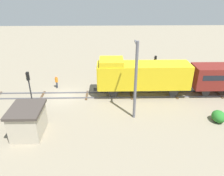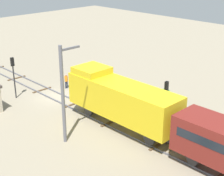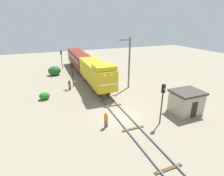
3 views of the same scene
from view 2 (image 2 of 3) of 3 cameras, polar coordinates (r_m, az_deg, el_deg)
name	(u,v)px [view 2 (image 2 of 3)]	position (r m, az deg, el deg)	size (l,w,h in m)	color
ground_plane	(57,97)	(37.34, -9.18, -1.51)	(100.31, 100.31, 0.00)	gray
railway_track	(57,97)	(37.31, -9.19, -1.41)	(2.40, 66.87, 0.16)	#595960
locomotive	(120,98)	(29.51, 1.39, -1.71)	(2.90, 11.60, 4.60)	gold
traffic_signal_near	(13,70)	(37.06, -16.11, 2.84)	(0.32, 0.34, 4.47)	#262628
traffic_signal_mid	(166,95)	(30.54, 8.95, -1.08)	(0.32, 0.34, 4.04)	#262628
worker_near_track	(66,80)	(39.34, -7.63, 1.34)	(0.38, 0.38, 1.70)	#262B38
worker_by_signal	(160,107)	(32.51, 7.92, -3.08)	(0.38, 0.38, 1.70)	#262B38
catenary_mast	(63,93)	(26.93, -8.10, -0.77)	(1.94, 0.28, 8.08)	#595960
bush_near	(165,94)	(36.82, 8.74, -0.94)	(1.44, 1.18, 1.05)	#217926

